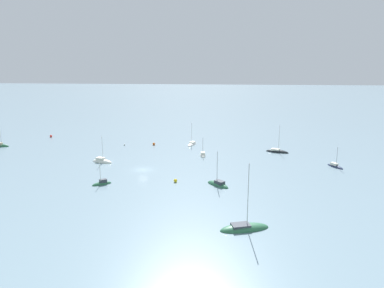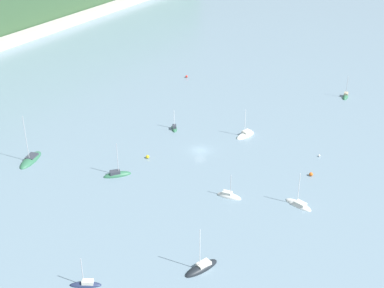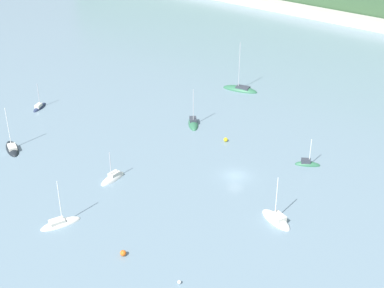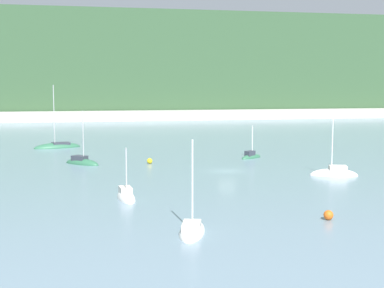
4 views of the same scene
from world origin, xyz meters
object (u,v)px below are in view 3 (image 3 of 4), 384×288
(sailboat_2, at_px, (276,220))
(mooring_buoy_4, at_px, (123,253))
(sailboat_5, at_px, (40,107))
(mooring_buoy_1, at_px, (179,282))
(sailboat_6, at_px, (60,224))
(sailboat_1, at_px, (240,90))
(sailboat_8, at_px, (307,164))
(sailboat_0, at_px, (12,149))
(mooring_buoy_3, at_px, (226,140))
(sailboat_7, at_px, (193,124))
(sailboat_3, at_px, (113,179))

(sailboat_2, height_order, mooring_buoy_4, sailboat_2)
(sailboat_5, relative_size, mooring_buoy_1, 12.12)
(sailboat_5, distance_m, sailboat_6, 47.00)
(sailboat_2, xyz_separation_m, sailboat_5, (-64.90, -0.22, 0.01))
(sailboat_1, bearing_deg, sailboat_8, 130.62)
(sailboat_1, bearing_deg, mooring_buoy_4, 97.47)
(sailboat_0, xyz_separation_m, mooring_buoy_3, (28.52, 30.76, 0.33))
(sailboat_5, relative_size, mooring_buoy_4, 7.19)
(mooring_buoy_3, height_order, mooring_buoy_4, mooring_buoy_4)
(sailboat_0, xyz_separation_m, sailboat_6, (27.47, -8.09, 0.00))
(sailboat_8, distance_m, mooring_buoy_1, 39.09)
(mooring_buoy_1, distance_m, mooring_buoy_4, 9.90)
(sailboat_2, xyz_separation_m, sailboat_7, (-33.12, 17.06, 0.00))
(sailboat_3, bearing_deg, sailboat_2, 101.96)
(sailboat_0, relative_size, sailboat_3, 1.49)
(sailboat_3, distance_m, mooring_buoy_4, 21.23)
(sailboat_1, height_order, sailboat_5, sailboat_1)
(sailboat_5, bearing_deg, mooring_buoy_4, -141.65)
(sailboat_6, relative_size, mooring_buoy_4, 9.48)
(sailboat_0, xyz_separation_m, sailboat_5, (-13.47, 14.99, 0.03))
(sailboat_6, height_order, sailboat_8, sailboat_6)
(sailboat_2, bearing_deg, sailboat_3, 35.49)
(sailboat_8, bearing_deg, sailboat_5, 163.05)
(sailboat_1, xyz_separation_m, sailboat_7, (4.75, -22.36, 0.04))
(sailboat_1, bearing_deg, mooring_buoy_3, 105.91)
(sailboat_2, height_order, mooring_buoy_3, sailboat_2)
(sailboat_6, bearing_deg, sailboat_1, 28.42)
(sailboat_7, bearing_deg, sailboat_0, -76.17)
(sailboat_5, distance_m, mooring_buoy_1, 66.72)
(sailboat_2, bearing_deg, sailboat_7, -9.73)
(sailboat_5, bearing_deg, sailboat_7, -91.38)
(sailboat_2, relative_size, sailboat_7, 0.95)
(mooring_buoy_4, bearing_deg, mooring_buoy_1, 7.13)
(sailboat_7, distance_m, sailboat_8, 27.38)
(sailboat_3, height_order, mooring_buoy_1, sailboat_3)
(sailboat_3, relative_size, sailboat_5, 1.00)
(sailboat_0, height_order, mooring_buoy_1, sailboat_0)
(sailboat_6, bearing_deg, mooring_buoy_3, 14.36)
(sailboat_2, xyz_separation_m, mooring_buoy_1, (-1.31, -20.41, 0.15))
(sailboat_1, relative_size, mooring_buoy_1, 24.79)
(sailboat_2, relative_size, mooring_buoy_3, 10.21)
(sailboat_5, bearing_deg, sailboat_8, -102.43)
(sailboat_1, xyz_separation_m, sailboat_5, (-27.03, -39.64, 0.05))
(mooring_buoy_1, bearing_deg, sailboat_3, 157.41)
(sailboat_2, xyz_separation_m, mooring_buoy_4, (-11.14, -21.64, 0.33))
(sailboat_3, xyz_separation_m, sailboat_5, (-36.58, 8.96, 0.03))
(sailboat_1, relative_size, mooring_buoy_3, 15.52)
(sailboat_8, bearing_deg, mooring_buoy_3, 155.06)
(sailboat_1, distance_m, sailboat_7, 22.86)
(sailboat_8, bearing_deg, sailboat_6, -148.00)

